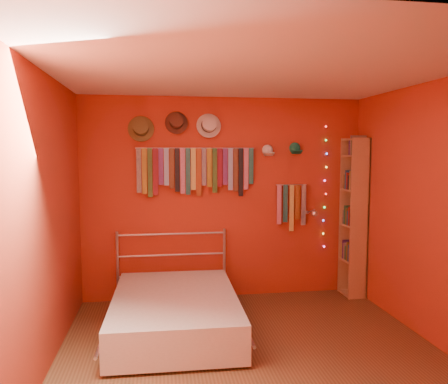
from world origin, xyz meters
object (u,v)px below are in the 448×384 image
reading_lamp (313,213)px  bookshelf (356,216)px  bed (175,311)px  tie_rack (196,169)px

reading_lamp → bookshelf: size_ratio=0.16×
bookshelf → bed: size_ratio=1.09×
reading_lamp → bookshelf: bearing=3.1°
bookshelf → reading_lamp: bearing=-176.9°
bookshelf → bed: (-2.32, -0.81, -0.81)m
bookshelf → bed: bearing=-160.9°
tie_rack → bookshelf: size_ratio=0.72×
reading_lamp → bed: reading_lamp is taller
bed → tie_rack: bearing=74.0°
tie_rack → bed: size_ratio=0.79×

